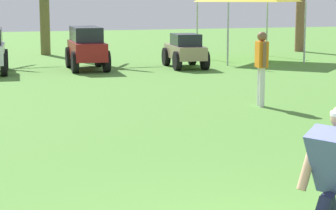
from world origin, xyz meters
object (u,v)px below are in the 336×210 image
Objects in this scene: parked_car_slot_d at (87,47)px; parked_car_slot_e at (185,50)px; teammate_near_sideline at (261,62)px; frisbee_thrower at (333,182)px.

parked_car_slot_d is 3.17m from parked_car_slot_e.
parked_car_slot_d is at bearing 172.28° from parked_car_slot_e.
teammate_near_sideline reaches higher than parked_car_slot_d.
parked_car_slot_d reaches higher than parked_car_slot_e.
teammate_near_sideline reaches higher than frisbee_thrower.
parked_car_slot_e is (1.07, 7.68, -0.38)m from teammate_near_sideline.
frisbee_thrower is 15.98m from parked_car_slot_d.
frisbee_thrower is 0.90× the size of teammate_near_sideline.
teammate_near_sideline is 0.69× the size of parked_car_slot_e.
parked_car_slot_d is at bearing 85.85° from frisbee_thrower.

